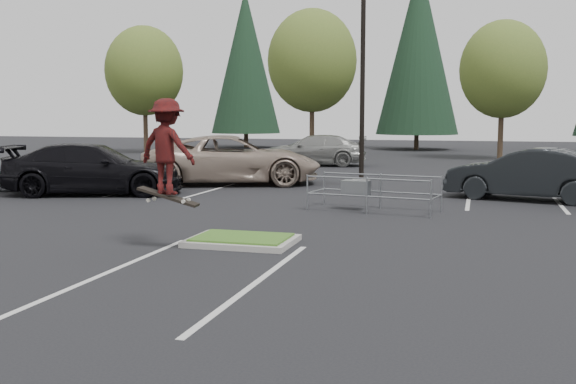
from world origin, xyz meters
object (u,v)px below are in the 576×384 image
(decid_c, at_px, (503,72))
(car_r_charc, at_px, (528,174))
(conif_b, at_px, (418,48))
(decid_b, at_px, (312,64))
(car_l_black, at_px, (91,169))
(car_l_tan, at_px, (230,160))
(cart_corral, at_px, (360,188))
(skateboarder, at_px, (167,147))
(conif_a, at_px, (246,61))
(car_far_silver, at_px, (314,150))
(light_pole, at_px, (363,65))
(decid_a, at_px, (144,74))

(decid_c, height_order, car_r_charc, decid_c)
(conif_b, bearing_deg, car_r_charc, -78.54)
(decid_b, xyz_separation_m, car_l_black, (-1.99, -23.53, -5.17))
(car_l_tan, distance_m, car_r_charc, 11.12)
(decid_c, relative_size, car_l_tan, 1.21)
(car_l_black, bearing_deg, decid_c, -49.39)
(decid_c, height_order, cart_corral, decid_c)
(cart_corral, xyz_separation_m, car_l_tan, (-6.17, 5.83, 0.32))
(decid_c, bearing_deg, car_l_black, -121.50)
(conif_b, height_order, skateboarder, conif_b)
(conif_a, bearing_deg, decid_c, -26.96)
(car_far_silver, bearing_deg, cart_corral, 7.58)
(decid_b, relative_size, conif_b, 0.66)
(conif_a, height_order, skateboarder, conif_a)
(light_pole, height_order, decid_a, light_pole)
(conif_b, bearing_deg, conif_a, -177.95)
(skateboarder, relative_size, car_l_black, 0.36)
(light_pole, distance_m, skateboarder, 13.34)
(skateboarder, xyz_separation_m, car_r_charc, (7.50, 10.44, -1.24))
(conif_a, height_order, conif_b, conif_b)
(car_l_tan, bearing_deg, decid_c, -49.55)
(decid_b, distance_m, conif_a, 12.43)
(decid_a, height_order, decid_c, decid_a)
(car_r_charc, bearing_deg, decid_a, -114.98)
(decid_a, xyz_separation_m, conif_a, (4.01, 9.97, 1.52))
(light_pole, bearing_deg, car_l_tan, -174.43)
(decid_a, height_order, decid_b, decid_b)
(cart_corral, bearing_deg, car_l_black, -178.32)
(conif_b, relative_size, car_l_tan, 2.09)
(decid_c, xyz_separation_m, conif_b, (-5.99, 10.67, 2.59))
(light_pole, xyz_separation_m, conif_b, (-0.50, 28.50, 3.29))
(skateboarder, bearing_deg, car_l_black, -38.46)
(decid_c, distance_m, conif_a, 22.50)
(conif_b, bearing_deg, light_pole, -88.99)
(conif_a, distance_m, car_far_silver, 21.86)
(conif_a, xyz_separation_m, conif_b, (14.00, 0.50, 0.75))
(light_pole, distance_m, decid_c, 18.67)
(decid_b, relative_size, cart_corral, 2.56)
(car_r_charc, bearing_deg, car_l_tan, -85.39)
(light_pole, height_order, car_r_charc, light_pole)
(car_l_black, bearing_deg, decid_b, -22.73)
(car_l_black, bearing_deg, car_r_charc, -98.21)
(car_l_tan, bearing_deg, conif_b, -28.54)
(decid_b, xyz_separation_m, decid_c, (12.00, -0.70, -0.79))
(car_l_black, bearing_deg, skateboarder, -157.53)
(decid_b, height_order, conif_a, conif_a)
(light_pole, relative_size, car_far_silver, 1.78)
(car_l_black, bearing_deg, conif_a, -7.59)
(car_far_silver, bearing_deg, conif_b, 158.23)
(car_far_silver, bearing_deg, light_pole, 12.86)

